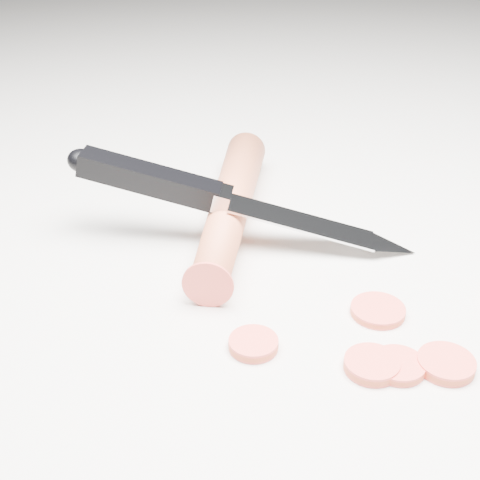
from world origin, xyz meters
TOP-DOWN VIEW (x-y plane):
  - ground at (0.00, 0.00)m, footprint 2.40×2.40m
  - carrot at (-0.01, 0.10)m, footprint 0.16×0.20m
  - carrot_slice_0 at (-0.00, -0.11)m, footprint 0.03×0.03m
  - carrot_slice_1 at (-0.07, -0.05)m, footprint 0.03×0.03m
  - carrot_slice_2 at (0.02, -0.12)m, footprint 0.03×0.03m
  - carrot_slice_3 at (-0.02, -0.10)m, footprint 0.03×0.03m
  - carrot_slice_5 at (0.02, -0.06)m, footprint 0.04×0.04m
  - kitchen_knife at (-0.01, 0.07)m, footprint 0.23×0.19m

SIDE VIEW (x-z plane):
  - ground at x=0.00m, z-range 0.00..0.00m
  - carrot_slice_5 at x=0.02m, z-range 0.00..0.01m
  - carrot_slice_0 at x=0.00m, z-range 0.00..0.01m
  - carrot_slice_1 at x=-0.07m, z-range 0.00..0.01m
  - carrot_slice_2 at x=0.02m, z-range 0.00..0.01m
  - carrot_slice_3 at x=-0.02m, z-range 0.00..0.01m
  - carrot at x=-0.01m, z-range 0.00..0.03m
  - kitchen_knife at x=-0.01m, z-range 0.00..0.07m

